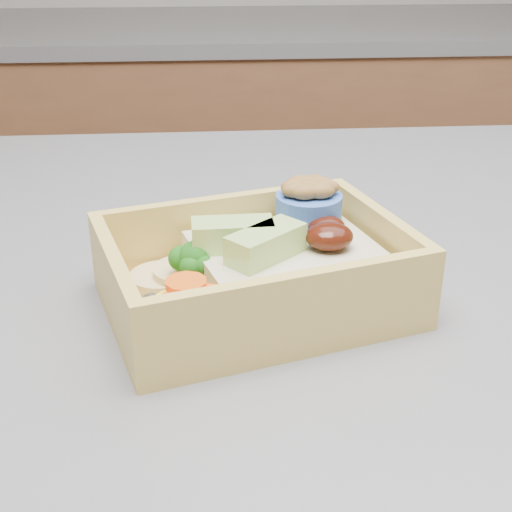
{
  "coord_description": "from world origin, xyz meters",
  "views": [
    {
      "loc": [
        0.03,
        -0.52,
        1.16
      ],
      "look_at": [
        0.06,
        -0.11,
        0.96
      ],
      "focal_mm": 50.0,
      "sensor_mm": 36.0,
      "label": 1
    }
  ],
  "objects": [
    {
      "name": "bento_box",
      "position": [
        0.07,
        -0.1,
        0.95
      ],
      "size": [
        0.22,
        0.19,
        0.07
      ],
      "rotation": [
        0.0,
        0.0,
        0.29
      ],
      "color": "#D3B357",
      "rests_on": "island"
    },
    {
      "name": "back_cabinets",
      "position": [
        0.0,
        1.23,
        0.89
      ],
      "size": [
        3.2,
        0.62,
        2.3
      ],
      "color": "brown",
      "rests_on": "ground"
    }
  ]
}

